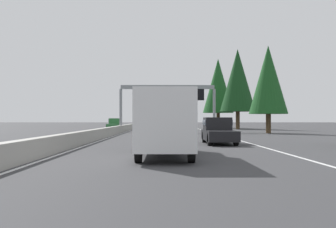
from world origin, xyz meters
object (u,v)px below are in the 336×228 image
Objects in this scene: conifer_right_near at (268,80)px; conifer_right_mid at (238,80)px; sedan_distant_b at (152,122)px; box_truck_near_center at (165,122)px; oncoming_near at (115,124)px; pickup_far_left at (218,131)px; sedan_mid_left at (164,125)px; sign_gantry_overhead at (169,95)px; conifer_right_far at (218,86)px.

conifer_right_mid is (21.26, 0.02, 1.90)m from conifer_right_near.
box_truck_near_center is at bearing -178.08° from sedan_distant_b.
oncoming_near is (-59.61, 4.52, 0.23)m from sedan_distant_b.
box_truck_near_center is 1.52× the size of pickup_far_left.
pickup_far_left is at bearing -175.16° from sedan_mid_left.
conifer_right_near is at bearing -21.86° from box_truck_near_center.
pickup_far_left is (-25.51, -3.20, -4.03)m from sign_gantry_overhead.
sign_gantry_overhead reaches higher than sedan_distant_b.
pickup_far_left is 0.42× the size of conifer_right_far.
pickup_far_left is 51.94m from conifer_right_far.
pickup_far_left is 0.40× the size of conifer_right_mid.
sedan_mid_left is 1.00× the size of sedan_distant_b.
sedan_mid_left is 0.33× the size of conifer_right_far.
sign_gantry_overhead is 27.51m from conifer_right_far.
pickup_far_left is 44.51m from conifer_right_mid.
pickup_far_left reaches higher than sedan_distant_b.
sign_gantry_overhead is 0.95× the size of conifer_right_far.
sedan_mid_left is (18.95, 0.56, -4.26)m from sign_gantry_overhead.
sedan_distant_b is at bearing 1.92° from box_truck_near_center.
conifer_right_mid is (53.14, -12.77, 6.86)m from box_truck_near_center.
pickup_far_left and oncoming_near have the same top height.
conifer_right_mid reaches higher than sign_gantry_overhead.
conifer_right_mid is at bearing 98.77° from oncoming_near.
conifer_right_mid is at bearing -34.89° from sign_gantry_overhead.
conifer_right_far is (11.30, -18.61, 7.24)m from oncoming_near.
sign_gantry_overhead is at bearing -176.68° from sedan_distant_b.
pickup_far_left is at bearing -20.50° from box_truck_near_center.
conifer_right_mid is (-1.52, -12.72, 7.79)m from sedan_mid_left.
sign_gantry_overhead reaches higher than pickup_far_left.
pickup_far_left is 99.60m from sedan_distant_b.
conifer_right_far is at bearing -57.69° from sedan_mid_left.
conifer_right_near is at bearing -175.37° from conifer_right_far.
conifer_right_near is (-77.64, -16.46, 5.89)m from sedan_distant_b.
conifer_right_near is 21.34m from conifer_right_mid.
box_truck_near_center reaches higher than oncoming_near.
conifer_right_far reaches higher than pickup_far_left.
oncoming_near is 22.95m from conifer_right_far.
pickup_far_left is at bearing -175.69° from sedan_distant_b.
sedan_mid_left is 26.75m from conifer_right_near.
pickup_far_left is at bearing 172.63° from conifer_right_far.
conifer_right_near is (-22.78, -12.74, 5.89)m from sedan_mid_left.
conifer_right_mid reaches higher than box_truck_near_center.
sedan_mid_left is (54.66, -0.05, -0.93)m from box_truck_near_center.
conifer_right_far is (29.33, 2.37, 1.58)m from conifer_right_near.
pickup_far_left is at bearing 168.22° from conifer_right_mid.
box_truck_near_center is 0.79× the size of conifer_right_near.
sedan_distant_b is (109.52, 3.67, -0.93)m from box_truck_near_center.
oncoming_near is at bearing 31.82° from sign_gantry_overhead.
oncoming_near is (39.71, 12.01, 0.00)m from pickup_far_left.
sign_gantry_overhead is at bearing 158.98° from conifer_right_far.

